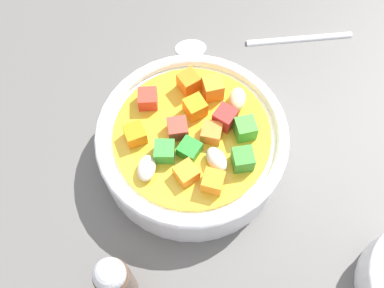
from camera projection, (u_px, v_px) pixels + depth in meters
ground_plane at (192, 159)px, 44.04cm from camera, size 140.00×140.00×2.00cm
soup_bowl_main at (192, 142)px, 40.78cm from camera, size 16.84×16.84×6.19cm
spoon at (246, 42)px, 48.58cm from camera, size 19.04×5.74×0.73cm
pepper_shaker at (115, 281)px, 34.24cm from camera, size 2.66×2.66×7.86cm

